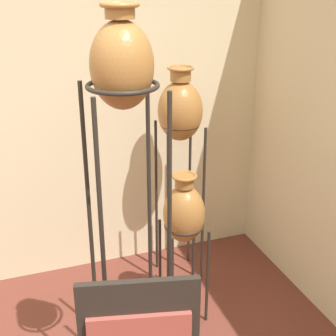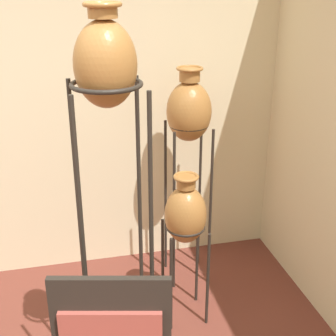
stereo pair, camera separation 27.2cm
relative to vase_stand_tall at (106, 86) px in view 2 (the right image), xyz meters
The scene contains 3 objects.
vase_stand_tall is the anchor object (origin of this frame).
vase_stand_medium 1.31m from the vase_stand_tall, 58.18° to the left, with size 0.31×0.31×1.61m.
vase_stand_short 1.26m from the vase_stand_tall, 49.57° to the left, with size 0.27×0.27×1.04m.
Camera 2 is at (0.50, -1.20, 2.17)m, focal length 50.00 mm.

